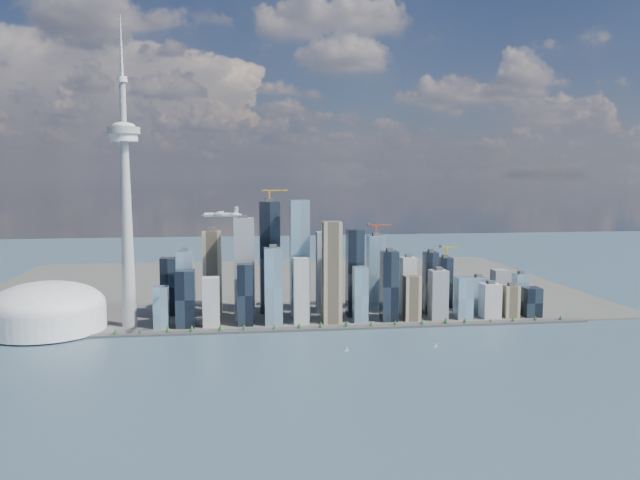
{
  "coord_description": "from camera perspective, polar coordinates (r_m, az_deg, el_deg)",
  "views": [
    {
      "loc": [
        -101.99,
        -838.21,
        277.38
      ],
      "look_at": [
        42.8,
        260.0,
        161.28
      ],
      "focal_mm": 35.0,
      "sensor_mm": 36.0,
      "label": 1
    }
  ],
  "objects": [
    {
      "name": "dome_stadium",
      "position": [
        1210.95,
        -23.68,
        -5.86
      ],
      "size": [
        200.0,
        200.0,
        86.0
      ],
      "color": "silver",
      "rests_on": "land"
    },
    {
      "name": "needle_tower",
      "position": [
        1165.9,
        -17.32,
        3.67
      ],
      "size": [
        56.0,
        56.0,
        550.5
      ],
      "color": "#A2A29D",
      "rests_on": "land"
    },
    {
      "name": "shoreline_trees",
      "position": [
        1125.5,
        -2.11,
        -7.83
      ],
      "size": [
        960.53,
        7.2,
        8.8
      ],
      "color": "#3F2D1E",
      "rests_on": "seawall"
    },
    {
      "name": "seawall",
      "position": [
        1127.14,
        -2.11,
        -8.16
      ],
      "size": [
        1100.0,
        22.0,
        4.0
      ],
      "primitive_type": "cube",
      "color": "#383838",
      "rests_on": "ground"
    },
    {
      "name": "airplane",
      "position": [
        1009.3,
        -9.0,
        2.34
      ],
      "size": [
        64.99,
        57.54,
        15.84
      ],
      "rotation": [
        0.0,
        0.0,
        -0.09
      ],
      "color": "silver",
      "rests_on": "ground"
    },
    {
      "name": "sailboat_east",
      "position": [
        998.4,
        2.45,
        -9.95
      ],
      "size": [
        7.61,
        4.13,
        10.67
      ],
      "rotation": [
        0.0,
        0.0,
        -0.34
      ],
      "color": "white",
      "rests_on": "ground"
    },
    {
      "name": "sailboat_west",
      "position": [
        1036.69,
        10.55,
        -9.48
      ],
      "size": [
        6.21,
        2.48,
        8.58
      ],
      "rotation": [
        0.0,
        0.0,
        -0.16
      ],
      "color": "white",
      "rests_on": "ground"
    },
    {
      "name": "land",
      "position": [
        1566.08,
        -3.67,
        -4.18
      ],
      "size": [
        1400.0,
        900.0,
        3.0
      ],
      "primitive_type": "cube",
      "color": "#4C4C47",
      "rests_on": "ground"
    },
    {
      "name": "skyscraper_cluster",
      "position": [
        1202.95,
        0.32,
        -3.62
      ],
      "size": [
        736.0,
        142.0,
        247.91
      ],
      "color": "black",
      "rests_on": "land"
    },
    {
      "name": "ground",
      "position": [
        888.79,
        -0.56,
        -12.2
      ],
      "size": [
        4000.0,
        4000.0,
        0.0
      ],
      "primitive_type": "plane",
      "color": "#364F5F",
      "rests_on": "ground"
    }
  ]
}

